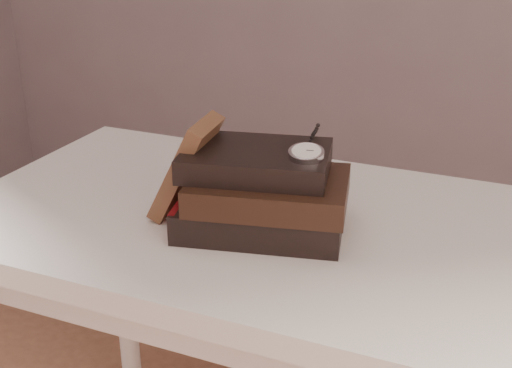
% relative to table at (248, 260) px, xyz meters
% --- Properties ---
extents(table, '(1.00, 0.60, 0.75)m').
position_rel_table_xyz_m(table, '(0.00, 0.00, 0.00)').
color(table, silver).
rests_on(table, ground).
extents(book_stack, '(0.30, 0.23, 0.13)m').
position_rel_table_xyz_m(book_stack, '(0.04, -0.04, 0.15)').
color(book_stack, black).
rests_on(book_stack, table).
extents(journal, '(0.11, 0.12, 0.17)m').
position_rel_table_xyz_m(journal, '(-0.09, -0.04, 0.18)').
color(journal, '#472A1B').
rests_on(journal, table).
extents(pocket_watch, '(0.07, 0.16, 0.02)m').
position_rel_table_xyz_m(pocket_watch, '(0.11, -0.04, 0.23)').
color(pocket_watch, silver).
rests_on(pocket_watch, book_stack).
extents(eyeglasses, '(0.13, 0.15, 0.05)m').
position_rel_table_xyz_m(eyeglasses, '(-0.07, 0.03, 0.17)').
color(eyeglasses, silver).
rests_on(eyeglasses, book_stack).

